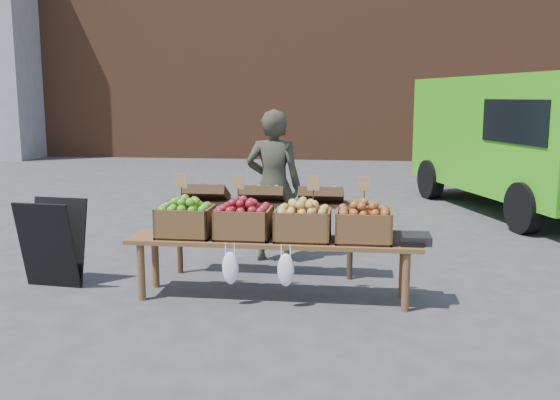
% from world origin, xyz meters
% --- Properties ---
extents(ground, '(80.00, 80.00, 0.00)m').
position_xyz_m(ground, '(0.00, 0.00, 0.00)').
color(ground, '#3E3F41').
extents(delivery_van, '(3.65, 5.32, 2.18)m').
position_xyz_m(delivery_van, '(2.44, 5.12, 1.09)').
color(delivery_van, green).
rests_on(delivery_van, ground).
extents(vendor, '(0.64, 0.42, 1.73)m').
position_xyz_m(vendor, '(-1.21, 1.52, 0.86)').
color(vendor, '#323527').
rests_on(vendor, ground).
extents(chalkboard_sign, '(0.61, 0.37, 0.88)m').
position_xyz_m(chalkboard_sign, '(-3.24, 0.26, 0.44)').
color(chalkboard_sign, black).
rests_on(chalkboard_sign, ground).
extents(back_table, '(2.10, 0.44, 1.04)m').
position_xyz_m(back_table, '(-1.23, 0.87, 0.52)').
color(back_table, '#3C2818').
rests_on(back_table, ground).
extents(display_bench, '(2.70, 0.56, 0.57)m').
position_xyz_m(display_bench, '(-1.03, 0.15, 0.28)').
color(display_bench, brown).
rests_on(display_bench, ground).
extents(crate_golden_apples, '(0.50, 0.40, 0.28)m').
position_xyz_m(crate_golden_apples, '(-1.85, 0.15, 0.71)').
color(crate_golden_apples, '#377C20').
rests_on(crate_golden_apples, display_bench).
extents(crate_russet_pears, '(0.50, 0.40, 0.28)m').
position_xyz_m(crate_russet_pears, '(-1.30, 0.15, 0.71)').
color(crate_russet_pears, maroon).
rests_on(crate_russet_pears, display_bench).
extents(crate_red_apples, '(0.50, 0.40, 0.28)m').
position_xyz_m(crate_red_apples, '(-0.75, 0.15, 0.71)').
color(crate_red_apples, gold).
rests_on(crate_red_apples, display_bench).
extents(crate_green_apples, '(0.50, 0.40, 0.28)m').
position_xyz_m(crate_green_apples, '(-0.20, 0.15, 0.71)').
color(crate_green_apples, brown).
rests_on(crate_green_apples, display_bench).
extents(weighing_scale, '(0.34, 0.30, 0.08)m').
position_xyz_m(weighing_scale, '(0.22, 0.15, 0.61)').
color(weighing_scale, black).
rests_on(weighing_scale, display_bench).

